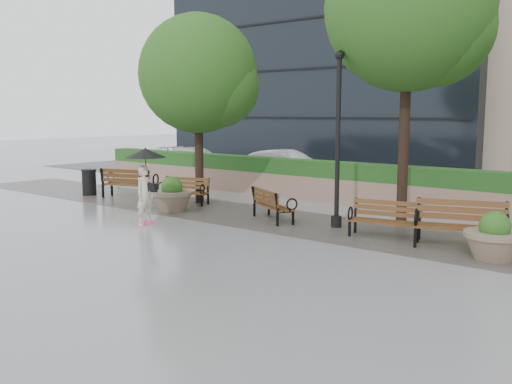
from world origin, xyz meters
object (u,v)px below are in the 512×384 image
Objects in this scene: bench_3 at (384,227)px; planter_left at (172,198)px; lamppost at (338,151)px; car_left at (196,161)px; bench_0 at (130,189)px; bench_4 at (460,235)px; car_right at (286,167)px; pedestrian at (145,179)px; trash_bin at (89,183)px; bench_2 at (273,212)px; bench_1 at (184,196)px; planter_right at (494,241)px.

bench_3 is 6.81m from planter_left.
lamppost is 1.04× the size of car_left.
bench_4 reaches higher than bench_0.
lamppost is at bearing -139.56° from car_right.
pedestrian reaches higher than planter_left.
bench_0 is at bearing 16.62° from trash_bin.
trash_bin is at bearing 175.22° from planter_left.
lamppost is at bearing 153.77° from bench_3.
bench_4 is 17.42m from car_left.
bench_0 reaches higher than bench_2.
car_right is (-0.71, 6.65, 0.45)m from bench_1.
pedestrian reaches higher than bench_3.
lamppost is at bearing -59.37° from pedestrian.
bench_2 is 0.86× the size of pedestrian.
bench_4 is 13.45m from trash_bin.
lamppost reaches higher than car_right.
trash_bin is at bearing -2.41° from bench_0.
pedestrian is at bearing -166.76° from planter_right.
car_right is (-9.97, 7.06, 0.39)m from bench_4.
pedestrian is at bearing -20.89° from trash_bin.
car_left is at bearing -7.78° from bench_2.
car_left reaches higher than planter_right.
bench_4 is 1.65× the size of planter_left.
car_left is (-12.38, 7.14, -1.39)m from lamppost.
trash_bin is 0.20× the size of car_left.
car_left reaches higher than planter_left.
bench_4 is 2.34× the size of trash_bin.
bench_0 is 12.69m from planter_right.
planter_left is at bearing -133.89° from car_left.
bench_0 is 7.15m from car_right.
pedestrian is at bearing -170.10° from car_right.
bench_3 is 15.86m from car_left.
car_left is 12.92m from pedestrian.
planter_right is at bearing -22.07° from bench_3.
planter_right is 14.35m from trash_bin.
bench_3 is at bearing -113.47° from car_left.
trash_bin is (-4.88, 0.41, 0.03)m from planter_left.
bench_2 is 8.23m from trash_bin.
car_right is at bearing -28.63° from bench_2.
car_right is (-1.40, 7.81, 0.29)m from planter_left.
bench_0 is at bearing -146.44° from car_left.
car_left is (-13.95, 7.53, 0.38)m from bench_3.
bench_3 is 1.80m from bench_4.
bench_1 is at bearing -177.78° from car_right.
car_right is (-6.60, 6.76, -1.32)m from lamppost.
bench_1 is at bearing 158.84° from bench_4.
bench_0 is 1.20× the size of bench_1.
trash_bin is at bearing 169.17° from bench_3.
trash_bin is 0.44× the size of pedestrian.
bench_1 is at bearing 166.90° from bench_0.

